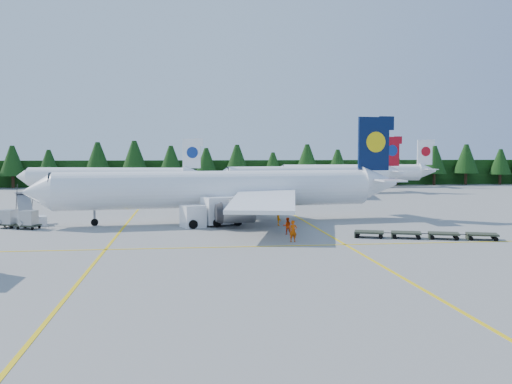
{
  "coord_description": "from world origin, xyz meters",
  "views": [
    {
      "loc": [
        -7.52,
        -52.87,
        7.89
      ],
      "look_at": [
        0.22,
        9.36,
        3.5
      ],
      "focal_mm": 40.0,
      "sensor_mm": 36.0,
      "label": 1
    }
  ],
  "objects": [
    {
      "name": "crew_b",
      "position": [
        2.17,
        0.67,
        0.82
      ],
      "size": [
        0.84,
        0.68,
        1.63
      ],
      "primitive_type": "imported",
      "rotation": [
        0.0,
        0.0,
        3.06
      ],
      "color": "#E73704",
      "rests_on": "ground"
    },
    {
      "name": "crew_c",
      "position": [
        2.44,
        7.16,
        0.82
      ],
      "size": [
        0.51,
        0.72,
        1.65
      ],
      "primitive_type": "imported",
      "rotation": [
        0.0,
        0.0,
        1.65
      ],
      "color": "orange",
      "rests_on": "ground"
    },
    {
      "name": "treeline_hedge",
      "position": [
        0.0,
        82.0,
        3.0
      ],
      "size": [
        220.0,
        4.0,
        6.0
      ],
      "primitive_type": "cube",
      "color": "black",
      "rests_on": "ground"
    },
    {
      "name": "crew_a",
      "position": [
        1.87,
        -3.94,
        0.95
      ],
      "size": [
        0.74,
        0.53,
        1.9
      ],
      "primitive_type": "imported",
      "rotation": [
        0.0,
        0.0,
        0.1
      ],
      "color": "#D54904",
      "rests_on": "ground"
    },
    {
      "name": "taxi_stripe_cross",
      "position": [
        0.0,
        -6.0,
        0.01
      ],
      "size": [
        80.0,
        0.25,
        0.01
      ],
      "primitive_type": "cube",
      "color": "yellow",
      "rests_on": "ground"
    },
    {
      "name": "airliner_far_left",
      "position": [
        -23.43,
        58.07,
        3.27
      ],
      "size": [
        35.44,
        10.09,
        10.42
      ],
      "rotation": [
        0.0,
        0.0,
        -0.2
      ],
      "color": "white",
      "rests_on": "ground"
    },
    {
      "name": "airliner_red",
      "position": [
        15.39,
        53.4,
        3.29
      ],
      "size": [
        37.46,
        30.59,
        10.95
      ],
      "rotation": [
        0.0,
        0.0,
        0.16
      ],
      "color": "white",
      "rests_on": "ground"
    },
    {
      "name": "service_truck",
      "position": [
        -4.75,
        7.73,
        1.53
      ],
      "size": [
        6.81,
        4.42,
        3.09
      ],
      "rotation": [
        0.0,
        0.0,
        0.36
      ],
      "color": "silver",
      "rests_on": "ground"
    },
    {
      "name": "dolly_train",
      "position": [
        14.19,
        -3.51,
        0.5
      ],
      "size": [
        12.7,
        5.14,
        0.16
      ],
      "rotation": [
        0.0,
        0.0,
        -0.34
      ],
      "color": "#303527",
      "rests_on": "ground"
    },
    {
      "name": "airliner_navy",
      "position": [
        -4.64,
        11.19,
        3.64
      ],
      "size": [
        41.57,
        34.02,
        12.11
      ],
      "rotation": [
        0.0,
        0.0,
        0.12
      ],
      "color": "white",
      "rests_on": "ground"
    },
    {
      "name": "airliner_far_right",
      "position": [
        28.79,
        72.03,
        3.36
      ],
      "size": [
        36.84,
        4.68,
        10.71
      ],
      "rotation": [
        0.0,
        0.0,
        -0.03
      ],
      "color": "white",
      "rests_on": "ground"
    },
    {
      "name": "uld_pair",
      "position": [
        -24.74,
        8.31,
        1.07
      ],
      "size": [
        4.83,
        3.32,
        1.59
      ],
      "rotation": [
        0.0,
        0.0,
        -0.29
      ],
      "color": "#303527",
      "rests_on": "ground"
    },
    {
      "name": "taxi_stripe_b",
      "position": [
        6.0,
        20.0,
        0.01
      ],
      "size": [
        0.25,
        120.0,
        0.01
      ],
      "primitive_type": "cube",
      "color": "yellow",
      "rests_on": "ground"
    },
    {
      "name": "ground",
      "position": [
        0.0,
        0.0,
        0.0
      ],
      "size": [
        320.0,
        320.0,
        0.0
      ],
      "primitive_type": "plane",
      "color": "gray",
      "rests_on": "ground"
    },
    {
      "name": "airstairs",
      "position": [
        -24.52,
        10.7,
        0.75
      ],
      "size": [
        4.42,
        5.82,
        3.44
      ],
      "rotation": [
        0.0,
        0.0,
        0.37
      ],
      "color": "white",
      "rests_on": "ground"
    },
    {
      "name": "taxi_stripe_a",
      "position": [
        -14.0,
        20.0,
        0.01
      ],
      "size": [
        0.25,
        120.0,
        0.01
      ],
      "primitive_type": "cube",
      "color": "yellow",
      "rests_on": "ground"
    }
  ]
}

